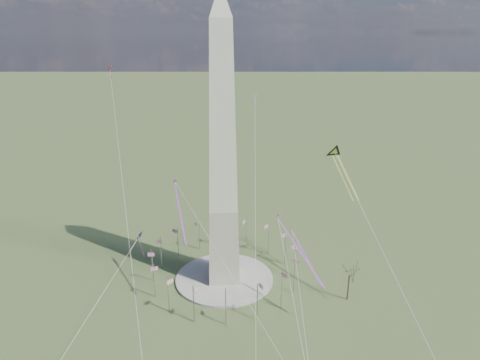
{
  "coord_description": "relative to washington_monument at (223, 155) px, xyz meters",
  "views": [
    {
      "loc": [
        -1.6,
        -137.84,
        86.47
      ],
      "look_at": [
        5.82,
        0.0,
        38.84
      ],
      "focal_mm": 32.0,
      "sensor_mm": 36.0,
      "label": 1
    }
  ],
  "objects": [
    {
      "name": "kite_streamer_mid",
      "position": [
        -14.65,
        -8.32,
        -13.72
      ],
      "size": [
        5.97,
        20.81,
        14.48
      ],
      "rotation": [
        0.0,
        0.0,
        3.37
      ],
      "color": "red",
      "rests_on": "ground"
    },
    {
      "name": "kite_diamond_purple",
      "position": [
        -29.29,
        -1.76,
        -29.31
      ],
      "size": [
        2.06,
        3.33,
        10.57
      ],
      "rotation": [
        0.0,
        0.0,
        2.7
      ],
      "color": "#3E1767",
      "rests_on": "ground"
    },
    {
      "name": "kite_small_red",
      "position": [
        -42.74,
        34.71,
        25.26
      ],
      "size": [
        1.46,
        2.05,
        5.16
      ],
      "rotation": [
        0.0,
        0.0,
        2.91
      ],
      "color": "red",
      "rests_on": "ground"
    },
    {
      "name": "kite_streamer_right",
      "position": [
        28.94,
        2.4,
        -37.26
      ],
      "size": [
        8.97,
        19.61,
        14.2
      ],
      "rotation": [
        0.0,
        0.0,
        3.53
      ],
      "color": "red",
      "rests_on": "ground"
    },
    {
      "name": "flagpole_ring",
      "position": [
        -0.0,
        -0.0,
        -40.68
      ],
      "size": [
        54.4,
        54.4,
        13.0
      ],
      "color": "#B9BBC0",
      "rests_on": "ground"
    },
    {
      "name": "kite_delta_black",
      "position": [
        41.54,
        10.87,
        -3.74
      ],
      "size": [
        8.95,
        19.49,
        15.87
      ],
      "rotation": [
        0.0,
        0.0,
        3.37
      ],
      "color": "black",
      "rests_on": "ground"
    },
    {
      "name": "kite_small_white",
      "position": [
        14.61,
        44.98,
        12.45
      ],
      "size": [
        1.57,
        1.65,
        4.65
      ],
      "rotation": [
        0.0,
        0.0,
        3.06
      ],
      "color": "white",
      "rests_on": "ground"
    },
    {
      "name": "ground",
      "position": [
        0.0,
        0.0,
        -47.95
      ],
      "size": [
        2000.0,
        2000.0,
        0.0
      ],
      "primitive_type": "plane",
      "color": "#4D6231",
      "rests_on": "ground"
    },
    {
      "name": "washington_monument",
      "position": [
        0.0,
        0.0,
        0.0
      ],
      "size": [
        15.56,
        15.56,
        100.0
      ],
      "color": "#A9A38E",
      "rests_on": "plaza"
    },
    {
      "name": "tree_near",
      "position": [
        41.81,
        -14.89,
        -37.71
      ],
      "size": [
        8.21,
        8.21,
        14.37
      ],
      "color": "#4B392D",
      "rests_on": "ground"
    },
    {
      "name": "kite_streamer_left",
      "position": [
        22.11,
        -14.42,
        -24.86
      ],
      "size": [
        13.65,
        21.33,
        16.54
      ],
      "rotation": [
        0.0,
        0.0,
        3.68
      ],
      "color": "red",
      "rests_on": "ground"
    },
    {
      "name": "plaza",
      "position": [
        0.0,
        0.0,
        -47.55
      ],
      "size": [
        36.0,
        36.0,
        0.8
      ],
      "primitive_type": "cylinder",
      "color": "#B3B2A4",
      "rests_on": "ground"
    }
  ]
}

